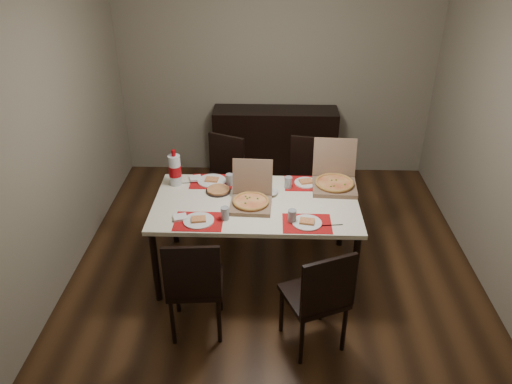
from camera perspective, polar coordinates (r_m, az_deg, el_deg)
ground at (r=4.93m, az=2.11°, el=-7.97°), size 3.80×4.00×0.02m
room_walls at (r=4.52m, az=2.52°, el=13.38°), size 3.84×4.02×2.62m
sideboard at (r=6.23m, az=2.18°, el=5.47°), size 1.50×0.40×0.90m
dining_table at (r=4.43m, az=0.00°, el=-1.88°), size 1.80×1.00×0.75m
chair_near_left at (r=3.90m, az=-7.05°, el=-10.26°), size 0.45×0.45×0.93m
chair_near_right at (r=3.78m, az=7.19°, el=-11.72°), size 0.55×0.55×0.93m
chair_far_left at (r=5.35m, az=-3.91°, el=1.89°), size 0.55×0.55×0.93m
chair_far_right at (r=5.32m, az=5.93°, el=1.62°), size 0.49×0.49×0.93m
setting_near_left at (r=4.14m, az=-6.06°, el=-3.04°), size 0.48×0.30×0.11m
setting_near_right at (r=4.11m, az=5.39°, el=-3.31°), size 0.49×0.30×0.11m
setting_far_left at (r=4.71m, az=-4.79°, el=1.34°), size 0.48×0.30×0.11m
setting_far_right at (r=4.67m, az=5.15°, el=1.06°), size 0.43×0.30×0.11m
napkin_loose at (r=4.35m, az=-0.31°, el=-1.30°), size 0.16×0.16×0.02m
pizza_box_center at (r=4.33m, az=-0.55°, el=-0.78°), size 0.37×0.41×0.35m
pizza_box_right at (r=4.67m, az=8.94°, el=1.30°), size 0.42×0.46×0.40m
faina_plate at (r=4.56m, az=-4.33°, el=0.20°), size 0.23×0.23×0.03m
dip_bowl at (r=4.50m, az=1.71°, el=-0.10°), size 0.15×0.15×0.03m
soda_bottle at (r=4.67m, az=-9.25°, el=2.49°), size 0.12×0.12×0.35m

